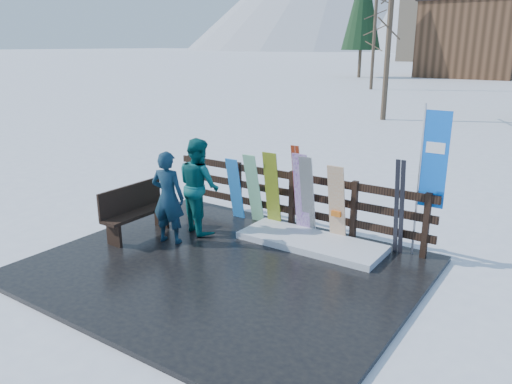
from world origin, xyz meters
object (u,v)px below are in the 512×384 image
Objects in this scene: bench at (135,209)px; snowboard_5 at (337,204)px; snowboard_4 at (307,196)px; person_front at (168,197)px; person_back at (199,186)px; snowboard_0 at (235,189)px; snowboard_2 at (272,190)px; snowboard_1 at (254,189)px; rental_flag at (431,165)px; snowboard_3 at (302,194)px.

snowboard_5 reaches higher than bench.
person_front is (-1.93, -1.69, 0.07)m from snowboard_4.
snowboard_4 is at bearing 180.00° from snowboard_5.
bench is 1.28m from person_back.
snowboard_4 is 0.60m from snowboard_5.
snowboard_2 reaches higher than snowboard_0.
bench is 2.34m from snowboard_1.
person_back is at bearing 44.87° from bench.
snowboard_1 is at bearing 180.00° from snowboard_5.
snowboard_5 is at bearing -135.44° from person_back.
snowboard_1 is at bearing -128.07° from person_front.
bench is 1.01× the size of snowboard_1.
rental_flag is (3.79, 0.27, 0.95)m from snowboard_0.
snowboard_5 is 0.81× the size of person_back.
person_front is at bearing -137.02° from snowboard_3.
person_front is at bearing -98.55° from snowboard_0.
person_front is (-0.72, -1.69, 0.13)m from snowboard_1.
snowboard_0 is 0.89× the size of snowboard_1.
snowboard_4 is 2.57m from person_front.
snowboard_3 is 2.39m from rental_flag.
person_back is (0.86, 0.85, 0.40)m from bench.
bench is 3.76m from snowboard_5.
snowboard_1 is 0.87× the size of person_front.
snowboard_5 is 0.57× the size of rental_flag.
snowboard_4 reaches higher than snowboard_5.
snowboard_0 is 1.72m from person_front.
bench is at bearing -151.43° from snowboard_5.
person_back is at bearing -162.95° from rental_flag.
snowboard_3 is 0.13m from snowboard_4.
snowboard_1 is at bearing 180.00° from snowboard_2.
snowboard_4 reaches higher than bench.
snowboard_2 is 1.05× the size of snowboard_5.
snowboard_0 is 0.51× the size of rental_flag.
snowboard_4 is at bearing 0.00° from snowboard_2.
snowboard_4 is at bearing 0.00° from snowboard_0.
snowboard_3 is at bearing -173.10° from rental_flag.
bench is 0.82× the size of person_back.
person_front is 0.75m from person_back.
snowboard_1 is 1.00× the size of snowboard_5.
snowboard_2 is at bearing 0.00° from snowboard_0.
snowboard_2 is at bearing -139.44° from person_front.
bench is 0.93× the size of snowboard_3.
bench is 3.25m from snowboard_4.
snowboard_3 reaches higher than snowboard_5.
snowboard_1 is 0.96× the size of snowboard_2.
snowboard_5 is at bearing 0.00° from snowboard_3.
snowboard_3 is (1.09, -0.00, 0.07)m from snowboard_1.
person_front reaches higher than snowboard_0.
person_back reaches higher than snowboard_5.
person_front is at bearing -146.35° from snowboard_5.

